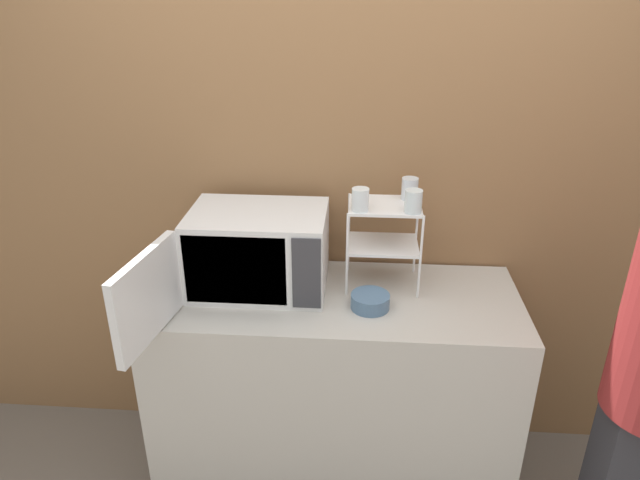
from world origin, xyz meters
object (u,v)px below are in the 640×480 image
object	(u,v)px
glass_front_left	(360,200)
glass_front_right	(414,201)
microwave	(253,252)
bowl	(370,301)
dish_rack	(384,227)
glass_back_right	(410,189)

from	to	relation	value
glass_front_left	glass_front_right	xyz separation A→B (m)	(0.20, -0.00, 0.00)
microwave	glass_front_right	distance (m)	0.65
microwave	bowl	world-z (taller)	microwave
dish_rack	glass_front_right	world-z (taller)	glass_front_right
dish_rack	glass_front_left	xyz separation A→B (m)	(-0.10, -0.07, 0.14)
glass_back_right	glass_front_right	xyz separation A→B (m)	(0.00, -0.14, 0.00)
microwave	glass_front_left	xyz separation A→B (m)	(0.41, 0.01, 0.23)
microwave	glass_back_right	xyz separation A→B (m)	(0.61, 0.15, 0.23)
dish_rack	bowl	world-z (taller)	dish_rack
glass_back_right	bowl	bearing A→B (deg)	-118.47
bowl	microwave	bearing A→B (deg)	165.68
microwave	dish_rack	size ratio (longest dim) A/B	2.27
dish_rack	bowl	size ratio (longest dim) A/B	2.35
glass_front_left	glass_front_right	world-z (taller)	same
glass_front_left	bowl	distance (m)	0.39
dish_rack	bowl	bearing A→B (deg)	-103.11
glass_front_right	microwave	bearing A→B (deg)	-179.22
microwave	bowl	bearing A→B (deg)	-14.32
glass_back_right	glass_front_right	world-z (taller)	same
glass_back_right	dish_rack	bearing A→B (deg)	-146.51
glass_front_left	microwave	bearing A→B (deg)	-178.48
dish_rack	glass_front_left	world-z (taller)	glass_front_left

